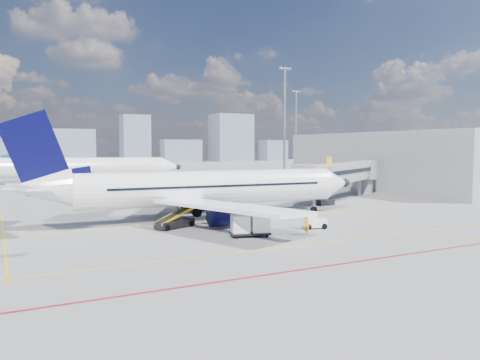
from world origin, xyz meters
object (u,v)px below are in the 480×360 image
object	(u,v)px
cargo_dolly	(250,225)
belt_loader	(176,221)
ramp_worker	(307,225)
second_aircraft	(74,168)
baggage_tug	(313,221)
main_aircraft	(197,189)

from	to	relation	value
cargo_dolly	belt_loader	distance (m)	8.03
belt_loader	ramp_worker	bearing A→B (deg)	-66.66
second_aircraft	baggage_tug	distance (m)	66.37
ramp_worker	baggage_tug	bearing A→B (deg)	-50.88
baggage_tug	belt_loader	world-z (taller)	belt_loader
belt_loader	ramp_worker	xyz separation A→B (m)	(8.71, -8.41, 0.22)
main_aircraft	second_aircraft	size ratio (longest dim) A/B	0.89
main_aircraft	ramp_worker	distance (m)	12.98
second_aircraft	belt_loader	world-z (taller)	second_aircraft
baggage_tug	belt_loader	size ratio (longest dim) A/B	0.41
belt_loader	cargo_dolly	bearing A→B (deg)	-82.84
second_aircraft	ramp_worker	size ratio (longest dim) A/B	25.61
cargo_dolly	ramp_worker	distance (m)	4.94
baggage_tug	ramp_worker	world-z (taller)	ramp_worker
second_aircraft	belt_loader	xyz separation A→B (m)	(0.59, -59.09, -2.63)
belt_loader	second_aircraft	bearing A→B (deg)	67.89
cargo_dolly	belt_loader	bearing A→B (deg)	135.88
ramp_worker	second_aircraft	bearing A→B (deg)	3.21
main_aircraft	baggage_tug	bearing A→B (deg)	-46.82
belt_loader	baggage_tug	bearing A→B (deg)	-52.14
cargo_dolly	baggage_tug	bearing A→B (deg)	22.11
main_aircraft	cargo_dolly	size ratio (longest dim) A/B	10.22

